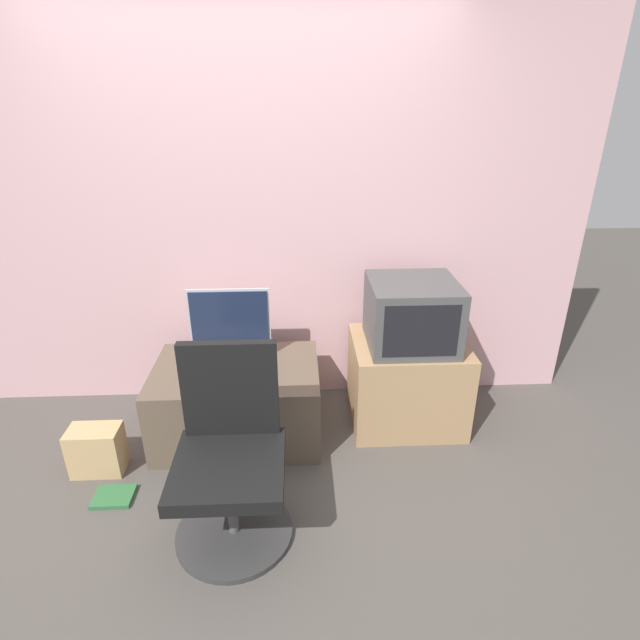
{
  "coord_description": "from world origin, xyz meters",
  "views": [
    {
      "loc": [
        0.3,
        -1.85,
        1.98
      ],
      "look_at": [
        0.43,
        0.95,
        0.72
      ],
      "focal_mm": 28.0,
      "sensor_mm": 36.0,
      "label": 1
    }
  ],
  "objects_px": {
    "cardboard_box_lower": "(97,450)",
    "keyboard": "(226,373)",
    "main_monitor": "(230,323)",
    "office_chair": "(231,462)",
    "mouse": "(263,371)",
    "book": "(114,497)",
    "crt_tv": "(412,314)"
  },
  "relations": [
    {
      "from": "cardboard_box_lower",
      "to": "keyboard",
      "type": "bearing_deg",
      "value": 18.45
    },
    {
      "from": "keyboard",
      "to": "crt_tv",
      "type": "distance_m",
      "value": 1.17
    },
    {
      "from": "cardboard_box_lower",
      "to": "main_monitor",
      "type": "bearing_deg",
      "value": 32.75
    },
    {
      "from": "cardboard_box_lower",
      "to": "book",
      "type": "bearing_deg",
      "value": -57.7
    },
    {
      "from": "crt_tv",
      "to": "office_chair",
      "type": "relative_size",
      "value": 0.55
    },
    {
      "from": "main_monitor",
      "to": "office_chair",
      "type": "xyz_separation_m",
      "value": [
        0.09,
        -0.92,
        -0.31
      ]
    },
    {
      "from": "mouse",
      "to": "main_monitor",
      "type": "bearing_deg",
      "value": 132.37
    },
    {
      "from": "crt_tv",
      "to": "book",
      "type": "bearing_deg",
      "value": -159.54
    },
    {
      "from": "mouse",
      "to": "crt_tv",
      "type": "bearing_deg",
      "value": 9.43
    },
    {
      "from": "mouse",
      "to": "cardboard_box_lower",
      "type": "bearing_deg",
      "value": -165.3
    },
    {
      "from": "office_chair",
      "to": "book",
      "type": "distance_m",
      "value": 0.8
    },
    {
      "from": "cardboard_box_lower",
      "to": "crt_tv",
      "type": "bearing_deg",
      "value": 12.15
    },
    {
      "from": "book",
      "to": "cardboard_box_lower",
      "type": "bearing_deg",
      "value": 122.3
    },
    {
      "from": "mouse",
      "to": "office_chair",
      "type": "height_order",
      "value": "office_chair"
    },
    {
      "from": "main_monitor",
      "to": "office_chair",
      "type": "relative_size",
      "value": 0.53
    },
    {
      "from": "crt_tv",
      "to": "cardboard_box_lower",
      "type": "bearing_deg",
      "value": -167.85
    },
    {
      "from": "book",
      "to": "office_chair",
      "type": "bearing_deg",
      "value": -17.01
    },
    {
      "from": "office_chair",
      "to": "main_monitor",
      "type": "bearing_deg",
      "value": 95.44
    },
    {
      "from": "main_monitor",
      "to": "mouse",
      "type": "bearing_deg",
      "value": -47.63
    },
    {
      "from": "main_monitor",
      "to": "office_chair",
      "type": "height_order",
      "value": "office_chair"
    },
    {
      "from": "main_monitor",
      "to": "keyboard",
      "type": "bearing_deg",
      "value": -92.71
    },
    {
      "from": "crt_tv",
      "to": "cardboard_box_lower",
      "type": "height_order",
      "value": "crt_tv"
    },
    {
      "from": "keyboard",
      "to": "book",
      "type": "bearing_deg",
      "value": -140.37
    },
    {
      "from": "office_chair",
      "to": "book",
      "type": "xyz_separation_m",
      "value": [
        -0.68,
        0.21,
        -0.38
      ]
    },
    {
      "from": "main_monitor",
      "to": "cardboard_box_lower",
      "type": "bearing_deg",
      "value": -147.25
    },
    {
      "from": "keyboard",
      "to": "cardboard_box_lower",
      "type": "relative_size",
      "value": 1.21
    },
    {
      "from": "keyboard",
      "to": "cardboard_box_lower",
      "type": "distance_m",
      "value": 0.84
    },
    {
      "from": "cardboard_box_lower",
      "to": "book",
      "type": "distance_m",
      "value": 0.31
    },
    {
      "from": "mouse",
      "to": "keyboard",
      "type": "bearing_deg",
      "value": -178.6
    },
    {
      "from": "crt_tv",
      "to": "cardboard_box_lower",
      "type": "xyz_separation_m",
      "value": [
        -1.85,
        -0.4,
        -0.63
      ]
    },
    {
      "from": "office_chair",
      "to": "cardboard_box_lower",
      "type": "distance_m",
      "value": 0.97
    },
    {
      "from": "keyboard",
      "to": "book",
      "type": "relative_size",
      "value": 1.68
    }
  ]
}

